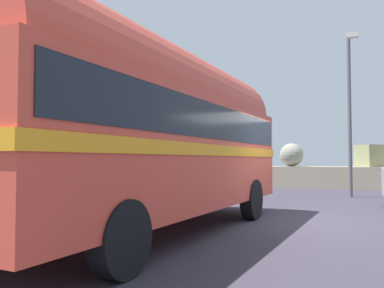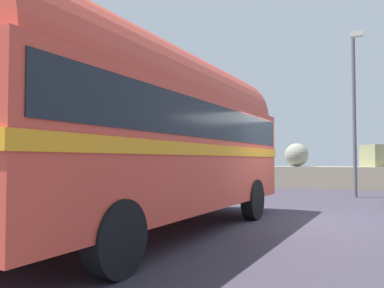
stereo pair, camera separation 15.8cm
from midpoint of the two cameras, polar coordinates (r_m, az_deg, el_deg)
The scene contains 5 objects.
ground at distance 9.61m, azimuth 13.28°, elevation -10.88°, with size 32.00×26.00×0.02m.
breakwater at distance 21.20m, azimuth 19.51°, elevation -4.22°, with size 31.36×2.14×2.32m.
vintage_coach at distance 7.64m, azimuth -5.86°, elevation 2.19°, with size 2.73×8.67×3.70m.
second_coach at distance 12.24m, azimuth -24.31°, elevation 0.70°, with size 2.67×8.65×3.70m.
lamp_post at distance 16.26m, azimuth 21.77°, elevation 5.09°, with size 0.45×0.88×6.19m.
Camera 1 is at (1.73, -9.37, 1.45)m, focal length 36.59 mm.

